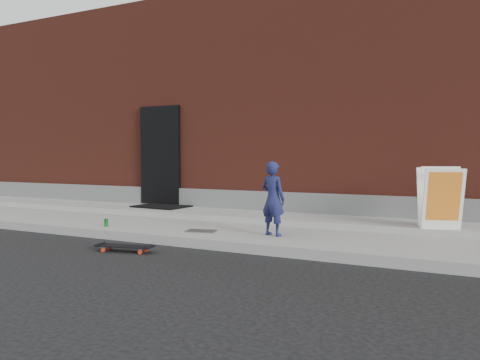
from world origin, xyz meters
The scene contains 10 objects.
ground centered at (0.00, 0.00, 0.00)m, with size 80.00×80.00×0.00m, color black.
sidewalk centered at (0.00, 1.50, 0.07)m, with size 20.00×3.00×0.15m, color gray.
apron centered at (0.00, 2.40, 0.20)m, with size 20.00×1.20×0.10m, color #979792.
building centered at (0.00, 6.99, 2.50)m, with size 20.00×8.10×5.00m.
child centered at (1.09, 0.77, 0.73)m, with size 0.42×0.28×1.15m, color #1B1F4C.
skateboard centered at (-0.64, -0.66, 0.08)m, with size 0.87×0.38×0.09m.
pizza_sign centered at (3.41, 1.98, 0.74)m, with size 0.75×0.83×0.97m.
soda_can centered at (-1.88, 0.33, 0.22)m, with size 0.07×0.07×0.13m, color #1A832D.
doormat centered at (-2.30, 2.63, 0.27)m, with size 1.15×0.93×0.03m, color black.
utility_plate centered at (-0.12, 0.61, 0.16)m, with size 0.48×0.30×0.01m, color #5C5D62.
Camera 1 is at (3.80, -5.93, 1.39)m, focal length 35.00 mm.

